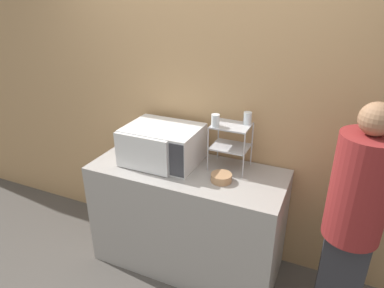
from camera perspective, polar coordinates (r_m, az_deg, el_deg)
ground_plane at (r=2.99m, az=-3.51°, el=-22.49°), size 12.00×12.00×0.00m
wall_back at (r=2.81m, az=2.25°, el=6.12°), size 8.00×0.06×2.60m
counter at (r=2.90m, az=-0.77°, el=-12.11°), size 1.52×0.64×0.91m
microwave at (r=2.72m, az=-4.99°, el=-0.09°), size 0.58×0.47×0.29m
dish_rack at (r=2.59m, az=6.47°, el=1.12°), size 0.29×0.23×0.36m
glass_front_left at (r=2.50m, az=3.93°, el=3.94°), size 0.06×0.06×0.09m
glass_back_right at (r=2.57m, az=9.25°, el=4.30°), size 0.06×0.06×0.09m
bowl at (r=2.49m, az=4.90°, el=-5.62°), size 0.15×0.15×0.06m
person at (r=2.36m, az=25.40°, el=-10.56°), size 0.34×0.34×1.63m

